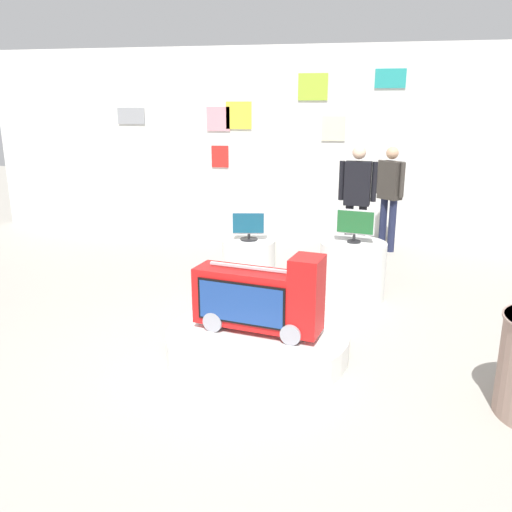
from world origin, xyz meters
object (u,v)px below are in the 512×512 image
display_pedestal_center_rear (352,270)px  display_pedestal_left_rear (249,267)px  novelty_firetruck_tv (260,299)px  shopper_browsing_rear (357,196)px  tv_on_center_rear (355,224)px  tv_on_left_rear (249,226)px  main_display_pedestal (258,342)px  shopper_browsing_near_truck (390,191)px

display_pedestal_center_rear → display_pedestal_left_rear: bearing=-174.9°
novelty_firetruck_tv → display_pedestal_left_rear: bearing=104.5°
display_pedestal_left_rear → shopper_browsing_rear: size_ratio=0.40×
display_pedestal_left_rear → display_pedestal_center_rear: same height
novelty_firetruck_tv → tv_on_center_rear: bearing=64.8°
display_pedestal_left_rear → tv_on_left_rear: size_ratio=1.68×
novelty_firetruck_tv → tv_on_center_rear: size_ratio=2.64×
main_display_pedestal → novelty_firetruck_tv: size_ratio=1.39×
main_display_pedestal → display_pedestal_center_rear: size_ratio=2.15×
tv_on_center_rear → shopper_browsing_rear: 1.49m
novelty_firetruck_tv → display_pedestal_center_rear: bearing=64.8°
tv_on_left_rear → display_pedestal_center_rear: 1.43m
main_display_pedestal → shopper_browsing_near_truck: 4.53m
main_display_pedestal → novelty_firetruck_tv: 0.45m
novelty_firetruck_tv → display_pedestal_center_rear: novelty_firetruck_tv is taller
main_display_pedestal → tv_on_left_rear: (-0.42, 1.71, 0.78)m
novelty_firetruck_tv → display_pedestal_center_rear: size_ratio=1.55×
tv_on_left_rear → shopper_browsing_near_truck: size_ratio=0.25×
tv_on_center_rear → main_display_pedestal: bearing=-116.0°
tv_on_left_rear → shopper_browsing_rear: (1.34, 1.61, 0.16)m
main_display_pedestal → shopper_browsing_near_truck: bearing=71.0°
tv_on_left_rear → display_pedestal_center_rear: (1.31, 0.12, -0.54)m
display_pedestal_left_rear → tv_on_center_rear: bearing=4.9°
novelty_firetruck_tv → shopper_browsing_near_truck: bearing=71.4°
tv_on_center_rear → tv_on_left_rear: bearing=-174.9°
shopper_browsing_near_truck → main_display_pedestal: bearing=-109.0°
main_display_pedestal → shopper_browsing_near_truck: size_ratio=1.03×
display_pedestal_center_rear → shopper_browsing_rear: 1.64m
novelty_firetruck_tv → main_display_pedestal: bearing=153.2°
novelty_firetruck_tv → tv_on_left_rear: size_ratio=3.02×
main_display_pedestal → shopper_browsing_rear: (0.91, 3.32, 0.93)m
tv_on_left_rear → shopper_browsing_rear: shopper_browsing_rear is taller
display_pedestal_left_rear → tv_on_left_rear: bearing=-99.6°
display_pedestal_center_rear → shopper_browsing_near_truck: (0.56, 2.37, 0.66)m
main_display_pedestal → shopper_browsing_rear: size_ratio=0.99×
main_display_pedestal → display_pedestal_left_rear: 1.78m
display_pedestal_left_rear → shopper_browsing_near_truck: size_ratio=0.41×
display_pedestal_left_rear → shopper_browsing_near_truck: 3.18m
tv_on_center_rear → shopper_browsing_near_truck: 2.44m
novelty_firetruck_tv → shopper_browsing_rear: (0.89, 3.33, 0.48)m
main_display_pedestal → display_pedestal_center_rear: 2.05m
main_display_pedestal → display_pedestal_left_rear: (-0.42, 1.71, 0.23)m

